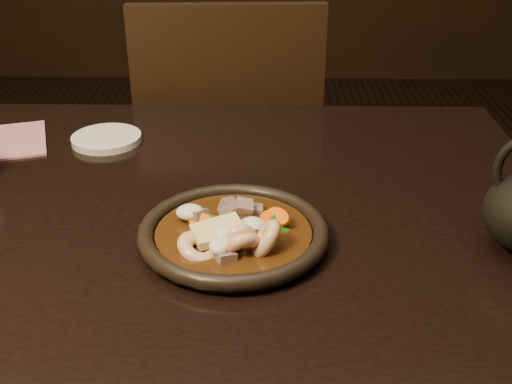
{
  "coord_description": "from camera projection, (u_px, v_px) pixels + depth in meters",
  "views": [
    {
      "loc": [
        0.35,
        -0.83,
        1.22
      ],
      "look_at": [
        0.33,
        -0.04,
        0.8
      ],
      "focal_mm": 45.0,
      "sensor_mm": 36.0,
      "label": 1
    }
  ],
  "objects": [
    {
      "name": "saucer_right",
      "position": [
        107.0,
        139.0,
        1.18
      ],
      "size": [
        0.13,
        0.13,
        0.01
      ],
      "primitive_type": "cylinder",
      "color": "silver",
      "rests_on": "table"
    },
    {
      "name": "stirfry",
      "position": [
        232.0,
        234.0,
        0.86
      ],
      "size": [
        0.17,
        0.16,
        0.06
      ],
      "color": "#341B09",
      "rests_on": "plate"
    },
    {
      "name": "chair",
      "position": [
        230.0,
        164.0,
        1.65
      ],
      "size": [
        0.47,
        0.47,
        0.94
      ],
      "rotation": [
        0.0,
        0.0,
        3.19
      ],
      "color": "black",
      "rests_on": "floor"
    },
    {
      "name": "plate",
      "position": [
        234.0,
        234.0,
        0.87
      ],
      "size": [
        0.26,
        0.26,
        0.03
      ],
      "color": "black",
      "rests_on": "table"
    },
    {
      "name": "table",
      "position": [
        45.0,
        251.0,
        1.0
      ],
      "size": [
        1.6,
        0.9,
        0.75
      ],
      "color": "black",
      "rests_on": "floor"
    }
  ]
}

